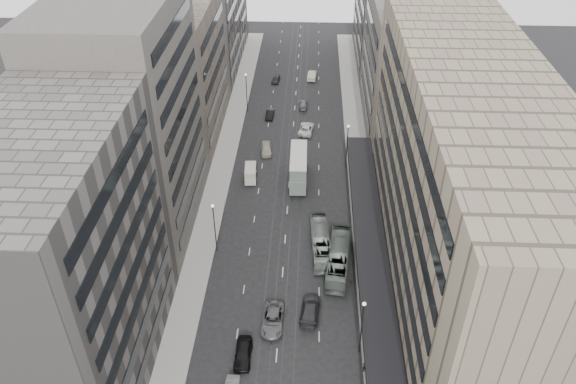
% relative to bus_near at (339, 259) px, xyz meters
% --- Properties ---
extents(ground, '(220.00, 220.00, 0.00)m').
position_rel_bus_near_xyz_m(ground, '(-7.63, -9.25, -1.62)').
color(ground, black).
rests_on(ground, ground).
extents(sidewalk_right, '(4.00, 125.00, 0.15)m').
position_rel_bus_near_xyz_m(sidewalk_right, '(4.37, 28.25, -1.55)').
color(sidewalk_right, gray).
rests_on(sidewalk_right, ground).
extents(sidewalk_left, '(4.00, 125.00, 0.15)m').
position_rel_bus_near_xyz_m(sidewalk_left, '(-19.63, 28.25, -1.55)').
color(sidewalk_left, gray).
rests_on(sidewalk_left, ground).
extents(department_store, '(19.20, 60.00, 30.00)m').
position_rel_bus_near_xyz_m(department_store, '(13.82, -1.25, 13.32)').
color(department_store, gray).
rests_on(department_store, ground).
extents(building_right_mid, '(15.00, 28.00, 24.00)m').
position_rel_bus_near_xyz_m(building_right_mid, '(13.87, 42.75, 10.38)').
color(building_right_mid, '#514A46').
rests_on(building_right_mid, ground).
extents(building_right_far, '(15.00, 32.00, 28.00)m').
position_rel_bus_near_xyz_m(building_right_far, '(13.87, 72.75, 12.38)').
color(building_right_far, '#65605B').
rests_on(building_right_far, ground).
extents(building_left_a, '(15.00, 28.00, 30.00)m').
position_rel_bus_near_xyz_m(building_left_a, '(-29.13, -17.25, 13.38)').
color(building_left_a, '#65605B').
rests_on(building_left_a, ground).
extents(building_left_b, '(15.00, 26.00, 34.00)m').
position_rel_bus_near_xyz_m(building_left_b, '(-29.13, 9.75, 15.38)').
color(building_left_b, '#514A46').
rests_on(building_left_b, ground).
extents(building_left_c, '(15.00, 28.00, 25.00)m').
position_rel_bus_near_xyz_m(building_left_c, '(-29.13, 36.75, 10.88)').
color(building_left_c, '#716458').
rests_on(building_left_c, ground).
extents(building_left_d, '(15.00, 38.00, 28.00)m').
position_rel_bus_near_xyz_m(building_left_d, '(-29.13, 69.75, 12.38)').
color(building_left_d, '#65605B').
rests_on(building_left_d, ground).
extents(lamp_right_near, '(0.44, 0.44, 8.32)m').
position_rel_bus_near_xyz_m(lamp_right_near, '(2.07, -14.25, 3.58)').
color(lamp_right_near, '#262628').
rests_on(lamp_right_near, ground).
extents(lamp_right_far, '(0.44, 0.44, 8.32)m').
position_rel_bus_near_xyz_m(lamp_right_far, '(2.07, 25.75, 3.58)').
color(lamp_right_far, '#262628').
rests_on(lamp_right_far, ground).
extents(lamp_left_near, '(0.44, 0.44, 8.32)m').
position_rel_bus_near_xyz_m(lamp_left_near, '(-17.33, 2.75, 3.58)').
color(lamp_left_near, '#262628').
rests_on(lamp_left_near, ground).
extents(lamp_left_far, '(0.44, 0.44, 8.32)m').
position_rel_bus_near_xyz_m(lamp_left_far, '(-17.33, 45.75, 3.58)').
color(lamp_left_far, '#262628').
rests_on(lamp_left_far, ground).
extents(bus_near, '(3.99, 11.88, 3.25)m').
position_rel_bus_near_xyz_m(bus_near, '(0.00, 0.00, 0.00)').
color(bus_near, slate).
rests_on(bus_near, ground).
extents(bus_far, '(3.32, 11.05, 3.03)m').
position_rel_bus_near_xyz_m(bus_far, '(-2.47, 3.38, -0.11)').
color(bus_far, gray).
rests_on(bus_far, ground).
extents(double_decker, '(3.08, 9.77, 5.33)m').
position_rel_bus_near_xyz_m(double_decker, '(-6.13, 20.80, 1.25)').
color(double_decker, slate).
rests_on(double_decker, ground).
extents(panel_van, '(2.28, 4.27, 2.62)m').
position_rel_bus_near_xyz_m(panel_van, '(-14.18, 20.79, -0.18)').
color(panel_van, silver).
rests_on(panel_van, ground).
extents(sedan_0, '(1.97, 4.88, 1.66)m').
position_rel_bus_near_xyz_m(sedan_0, '(-11.49, -15.73, -0.79)').
color(sedan_0, black).
rests_on(sedan_0, ground).
extents(sedan_2, '(2.87, 5.90, 1.62)m').
position_rel_bus_near_xyz_m(sedan_2, '(-8.38, -10.50, -0.82)').
color(sedan_2, '#5D5D60').
rests_on(sedan_2, ground).
extents(sedan_3, '(2.98, 6.06, 1.70)m').
position_rel_bus_near_xyz_m(sedan_3, '(-3.76, -8.71, -0.78)').
color(sedan_3, '#29292C').
rests_on(sedan_3, ground).
extents(sedan_4, '(2.46, 5.01, 1.64)m').
position_rel_bus_near_xyz_m(sedan_4, '(-12.22, 29.81, -0.80)').
color(sedan_4, '#ADA28F').
rests_on(sedan_4, ground).
extents(sedan_5, '(1.70, 4.30, 1.39)m').
position_rel_bus_near_xyz_m(sedan_5, '(-12.49, 43.38, -0.93)').
color(sedan_5, black).
rests_on(sedan_5, ground).
extents(sedan_6, '(3.29, 5.90, 1.56)m').
position_rel_bus_near_xyz_m(sedan_6, '(-5.08, 37.70, -0.84)').
color(sedan_6, white).
rests_on(sedan_6, ground).
extents(sedan_7, '(1.97, 4.64, 1.33)m').
position_rel_bus_near_xyz_m(sedan_7, '(-5.92, 48.18, -0.96)').
color(sedan_7, slate).
rests_on(sedan_7, ground).
extents(sedan_8, '(2.05, 4.12, 1.35)m').
position_rel_bus_near_xyz_m(sedan_8, '(-12.31, 60.25, -0.95)').
color(sedan_8, '#242426').
rests_on(sedan_8, ground).
extents(sedan_9, '(2.24, 5.36, 1.72)m').
position_rel_bus_near_xyz_m(sedan_9, '(-4.17, 62.32, -0.76)').
color(sedan_9, beige).
rests_on(sedan_9, ground).
extents(pedestrian, '(0.89, 0.76, 2.06)m').
position_rel_bus_near_xyz_m(pedestrian, '(2.57, -17.09, -0.44)').
color(pedestrian, black).
rests_on(pedestrian, sidewalk_right).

